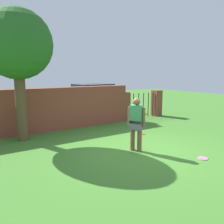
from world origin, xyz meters
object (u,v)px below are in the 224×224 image
object	(u,v)px
tree	(17,45)
car	(93,99)
frisbee_pink	(203,158)
frisbee_red	(141,134)
person	(136,122)

from	to	relation	value
tree	car	xyz separation A→B (m)	(4.67, 3.30, -2.38)
tree	frisbee_pink	distance (m)	6.75
frisbee_red	tree	bearing A→B (deg)	157.25
frisbee_pink	frisbee_red	distance (m)	2.99
tree	frisbee_red	bearing A→B (deg)	-22.75
car	frisbee_red	size ratio (longest dim) A/B	15.87
tree	frisbee_pink	world-z (taller)	tree
frisbee_pink	car	bearing A→B (deg)	82.93
tree	car	size ratio (longest dim) A/B	1.04
tree	frisbee_pink	bearing A→B (deg)	-51.61
person	frisbee_red	xyz separation A→B (m)	(1.42, 1.39, -0.89)
person	car	distance (m)	6.70
frisbee_pink	frisbee_red	bearing A→B (deg)	83.78
tree	car	world-z (taller)	tree
frisbee_pink	person	bearing A→B (deg)	124.82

